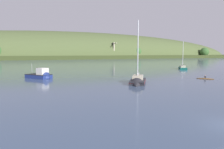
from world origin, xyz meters
name	(u,v)px	position (x,y,z in m)	size (l,w,h in m)	color
far_shoreline_hill	(72,58)	(34.04, 222.21, 0.11)	(562.65, 86.63, 58.08)	#35401E
dockside_crane	(114,51)	(70.78, 189.73, 7.81)	(3.52, 11.27, 16.76)	#4C4C51
sailboat_midwater_white	(138,83)	(4.31, 23.38, 0.25)	(6.45, 7.76, 12.98)	#232328
sailboat_far_left	(182,68)	(38.26, 50.32, 0.26)	(6.33, 7.60, 11.00)	#0F564C
fishing_boat_moored	(41,76)	(-11.77, 39.74, 0.48)	(6.13, 6.90, 4.33)	navy
canoe_with_paddler	(205,79)	(22.08, 24.30, 0.10)	(2.77, 3.56, 1.02)	brown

